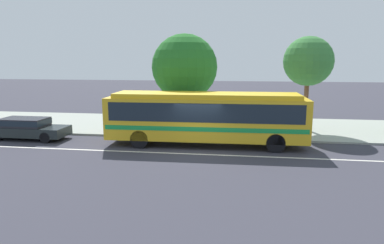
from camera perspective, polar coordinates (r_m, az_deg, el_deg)
ground_plane at (r=18.56m, az=0.96°, el=-4.66°), size 120.00×120.00×0.00m
sidewalk_slab at (r=24.87m, az=2.86°, el=-0.67°), size 60.00×8.00×0.12m
lane_stripe_center at (r=17.79m, az=0.63°, el=-5.31°), size 56.00×0.16×0.01m
transit_bus at (r=19.31m, az=2.34°, el=1.13°), size 11.05×2.77×2.95m
sedan_behind_bus at (r=23.23m, az=-25.56°, el=-0.80°), size 4.78×1.82×1.29m
pedestrian_waiting_near_sign at (r=22.47m, az=-3.45°, el=0.78°), size 0.48×0.48×1.64m
pedestrian_walking_along_curb at (r=21.21m, az=10.10°, el=0.17°), size 0.42×0.42×1.71m
pedestrian_standing_by_tree at (r=23.26m, az=-8.36°, el=1.02°), size 0.43×0.43×1.65m
bus_stop_sign at (r=21.00m, az=12.68°, el=1.55°), size 0.08×0.44×2.44m
street_tree_near_stop at (r=23.14m, az=-1.22°, el=9.03°), size 4.33×4.33×6.33m
street_tree_mid_block at (r=24.17m, az=18.60°, el=9.42°), size 3.23×3.23×6.16m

